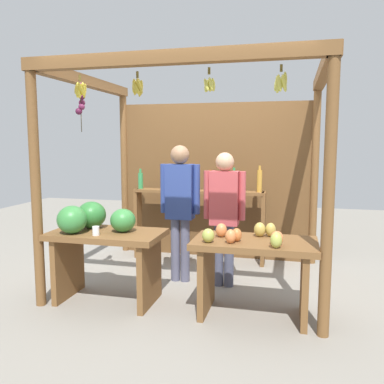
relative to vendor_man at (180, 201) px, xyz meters
name	(u,v)px	position (x,y,z in m)	size (l,w,h in m)	color
ground_plane	(196,281)	(0.19, 0.04, -0.98)	(12.00, 12.00, 0.00)	gray
market_stall	(205,159)	(0.18, 0.52, 0.47)	(2.89, 2.29, 2.46)	brown
fruit_counter_left	(101,238)	(-0.64, -0.78, -0.30)	(1.16, 0.66, 1.03)	brown
fruit_counter_right	(253,260)	(0.94, -0.78, -0.42)	(1.16, 0.64, 0.88)	brown
bottle_shelf_unit	(199,206)	(0.03, 0.86, -0.19)	(1.85, 0.22, 1.36)	brown
vendor_man	(180,201)	(0.00, 0.00, 0.00)	(0.48, 0.22, 1.63)	#565871
vendor_woman	(224,207)	(0.54, -0.05, -0.05)	(0.48, 0.21, 1.55)	#4B4E66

